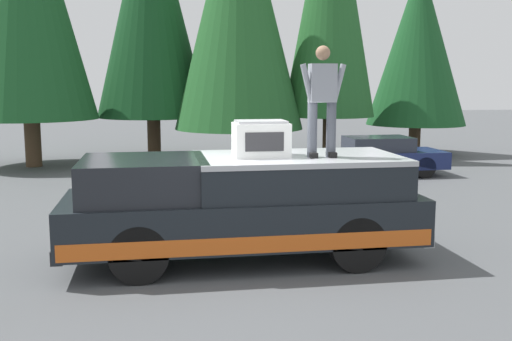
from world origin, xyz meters
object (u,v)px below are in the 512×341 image
object	(u,v)px
compressor_unit	(261,139)
person_on_truck_bed	(322,98)
pickup_truck	(243,206)
parked_car_navy	(375,156)

from	to	relation	value
compressor_unit	person_on_truck_bed	size ratio (longest dim) A/B	0.50
compressor_unit	pickup_truck	bearing A→B (deg)	85.60
pickup_truck	parked_car_navy	distance (m)	9.36
pickup_truck	compressor_unit	size ratio (longest dim) A/B	6.60
pickup_truck	parked_car_navy	xyz separation A→B (m)	(7.81, -5.15, -0.29)
person_on_truck_bed	parked_car_navy	distance (m)	9.19
compressor_unit	person_on_truck_bed	bearing A→B (deg)	-103.77
compressor_unit	person_on_truck_bed	world-z (taller)	person_on_truck_bed
person_on_truck_bed	compressor_unit	bearing A→B (deg)	76.23
person_on_truck_bed	pickup_truck	bearing A→B (deg)	78.39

